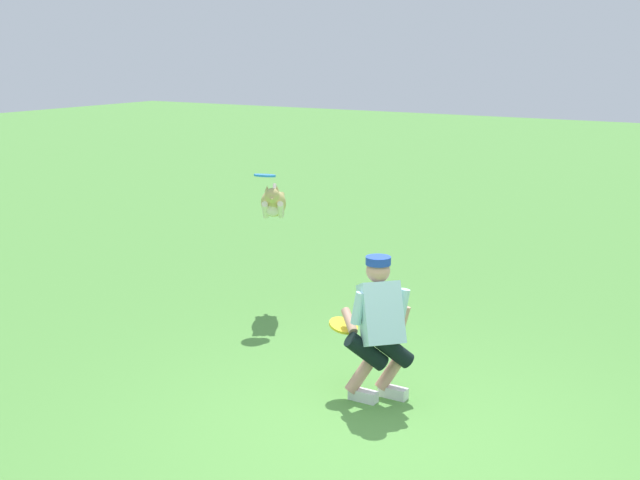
% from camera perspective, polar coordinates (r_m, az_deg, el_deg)
% --- Properties ---
extents(ground_plane, '(60.00, 60.00, 0.00)m').
position_cam_1_polar(ground_plane, '(6.86, 3.68, -13.38)').
color(ground_plane, '#53923F').
extents(person, '(0.71, 0.58, 1.29)m').
position_cam_1_polar(person, '(7.28, 4.10, -5.83)').
color(person, silver).
rests_on(person, ground_plane).
extents(dog, '(0.64, 0.90, 0.53)m').
position_cam_1_polar(dog, '(9.72, -3.23, 2.54)').
color(dog, tan).
extents(frisbee_flying, '(0.29, 0.29, 0.05)m').
position_cam_1_polar(frisbee_flying, '(9.40, -3.81, 4.44)').
color(frisbee_flying, '#2C8AE5').
extents(frisbee_held, '(0.34, 0.35, 0.13)m').
position_cam_1_polar(frisbee_held, '(7.51, 1.62, -5.89)').
color(frisbee_held, yellow).
rests_on(frisbee_held, person).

